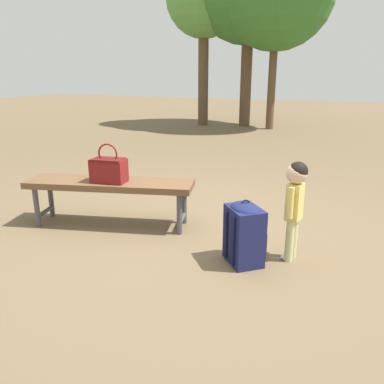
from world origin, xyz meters
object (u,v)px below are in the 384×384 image
(park_bench, at_px, (110,186))
(tree_back, at_px, (204,0))
(backpack_large, at_px, (244,232))
(child_standing, at_px, (295,196))
(handbag, at_px, (109,169))

(park_bench, xyz_separation_m, tree_back, (-2.29, 7.61, 2.95))
(backpack_large, bearing_deg, tree_back, 115.32)
(child_standing, distance_m, backpack_large, 0.47)
(child_standing, distance_m, tree_back, 9.07)
(park_bench, distance_m, backpack_large, 1.44)
(park_bench, distance_m, child_standing, 1.75)
(backpack_large, distance_m, tree_back, 9.19)
(park_bench, bearing_deg, child_standing, -0.46)
(park_bench, height_order, backpack_large, backpack_large)
(handbag, height_order, child_standing, handbag)
(tree_back, bearing_deg, handbag, -73.15)
(child_standing, height_order, backpack_large, child_standing)
(backpack_large, relative_size, tree_back, 0.12)
(handbag, height_order, backpack_large, handbag)
(child_standing, bearing_deg, handbag, -179.06)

